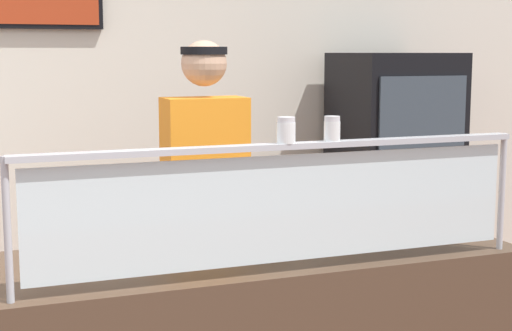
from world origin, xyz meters
TOP-DOWN VIEW (x-y plane):
  - shop_rear_unit at (1.00, 2.42)m, footprint 6.42×0.13m
  - sneeze_guard at (1.01, 0.06)m, footprint 1.84×0.06m
  - pizza_tray at (1.04, 0.45)m, footprint 0.44×0.44m
  - pizza_server at (1.02, 0.43)m, footprint 0.14×0.29m
  - parmesan_shaker at (1.01, 0.06)m, footprint 0.06×0.06m
  - pepper_flake_shaker at (1.18, 0.06)m, footprint 0.06×0.06m
  - worker_figure at (1.05, 1.08)m, footprint 0.41×0.50m
  - drink_fridge at (2.60, 1.97)m, footprint 0.70×0.65m

SIDE VIEW (x-z plane):
  - drink_fridge at x=2.60m, z-range 0.00..1.70m
  - pizza_tray at x=1.04m, z-range 0.95..0.98m
  - pizza_server at x=1.02m, z-range 0.99..0.99m
  - worker_figure at x=1.05m, z-range 0.13..1.89m
  - sneeze_guard at x=1.01m, z-range 1.01..1.46m
  - shop_rear_unit at x=1.00m, z-range 0.01..2.71m
  - pepper_flake_shaker at x=1.18m, z-range 1.40..1.48m
  - parmesan_shaker at x=1.01m, z-range 1.40..1.48m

